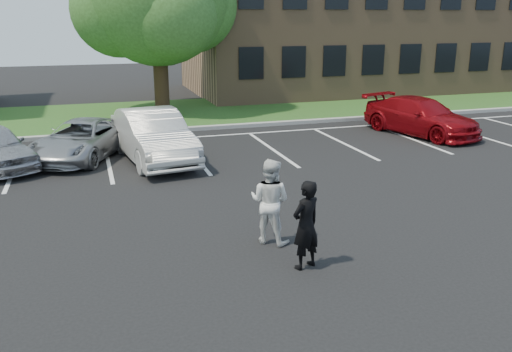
{
  "coord_description": "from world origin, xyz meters",
  "views": [
    {
      "loc": [
        -3.33,
        -9.53,
        4.55
      ],
      "look_at": [
        0.0,
        1.0,
        1.25
      ],
      "focal_mm": 38.0,
      "sensor_mm": 36.0,
      "label": 1
    }
  ],
  "objects_px": {
    "office_building": "(368,21)",
    "car_red_compact": "(421,116)",
    "man_white_shirt": "(270,201)",
    "car_silver_minivan": "(82,140)",
    "man_black_suit": "(306,225)",
    "car_white_sedan": "(153,136)"
  },
  "relations": [
    {
      "from": "car_white_sedan",
      "to": "car_red_compact",
      "type": "distance_m",
      "value": 10.57
    },
    {
      "from": "car_white_sedan",
      "to": "car_red_compact",
      "type": "xyz_separation_m",
      "value": [
        10.53,
        0.9,
        -0.1
      ]
    },
    {
      "from": "car_silver_minivan",
      "to": "man_black_suit",
      "type": "bearing_deg",
      "value": -41.5
    },
    {
      "from": "car_red_compact",
      "to": "car_white_sedan",
      "type": "bearing_deg",
      "value": 168.27
    },
    {
      "from": "office_building",
      "to": "car_silver_minivan",
      "type": "xyz_separation_m",
      "value": [
        -17.55,
        -13.3,
        -3.53
      ]
    },
    {
      "from": "office_building",
      "to": "man_white_shirt",
      "type": "relative_size",
      "value": 12.57
    },
    {
      "from": "man_white_shirt",
      "to": "car_silver_minivan",
      "type": "relative_size",
      "value": 0.4
    },
    {
      "from": "man_black_suit",
      "to": "car_silver_minivan",
      "type": "relative_size",
      "value": 0.38
    },
    {
      "from": "man_white_shirt",
      "to": "car_red_compact",
      "type": "relative_size",
      "value": 0.36
    },
    {
      "from": "office_building",
      "to": "car_red_compact",
      "type": "height_order",
      "value": "office_building"
    },
    {
      "from": "man_black_suit",
      "to": "car_red_compact",
      "type": "height_order",
      "value": "man_black_suit"
    },
    {
      "from": "office_building",
      "to": "man_white_shirt",
      "type": "bearing_deg",
      "value": -122.72
    },
    {
      "from": "man_black_suit",
      "to": "car_silver_minivan",
      "type": "height_order",
      "value": "man_black_suit"
    },
    {
      "from": "office_building",
      "to": "car_red_compact",
      "type": "distance_m",
      "value": 14.7
    },
    {
      "from": "man_white_shirt",
      "to": "car_silver_minivan",
      "type": "height_order",
      "value": "man_white_shirt"
    },
    {
      "from": "man_black_suit",
      "to": "car_white_sedan",
      "type": "relative_size",
      "value": 0.34
    },
    {
      "from": "car_red_compact",
      "to": "office_building",
      "type": "bearing_deg",
      "value": 53.69
    },
    {
      "from": "office_building",
      "to": "man_white_shirt",
      "type": "xyz_separation_m",
      "value": [
        -13.91,
        -21.65,
        -3.27
      ]
    },
    {
      "from": "office_building",
      "to": "man_black_suit",
      "type": "relative_size",
      "value": 13.16
    },
    {
      "from": "office_building",
      "to": "man_black_suit",
      "type": "xyz_separation_m",
      "value": [
        -13.67,
        -22.99,
        -3.31
      ]
    },
    {
      "from": "man_black_suit",
      "to": "car_white_sedan",
      "type": "xyz_separation_m",
      "value": [
        -1.68,
        8.64,
        -0.03
      ]
    },
    {
      "from": "car_silver_minivan",
      "to": "car_white_sedan",
      "type": "height_order",
      "value": "car_white_sedan"
    }
  ]
}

